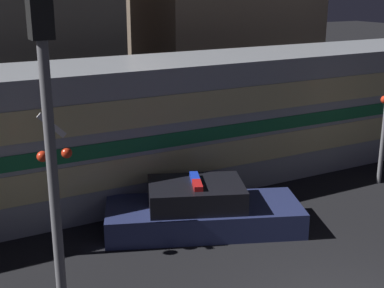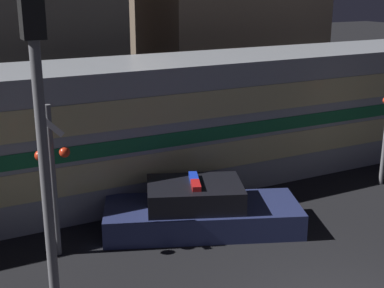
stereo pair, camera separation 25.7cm
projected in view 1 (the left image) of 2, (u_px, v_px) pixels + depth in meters
train at (183, 122)px, 15.51m from camera, size 22.92×3.02×3.68m
police_car at (202, 211)px, 12.81m from camera, size 4.99×3.42×1.29m
crossing_signal_far at (55, 174)px, 11.10m from camera, size 0.73×0.31×3.35m
traffic_light_corner at (49, 126)px, 7.42m from camera, size 0.30×0.46×5.88m
building_center at (214, 18)px, 23.78m from camera, size 7.20×6.68×8.48m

